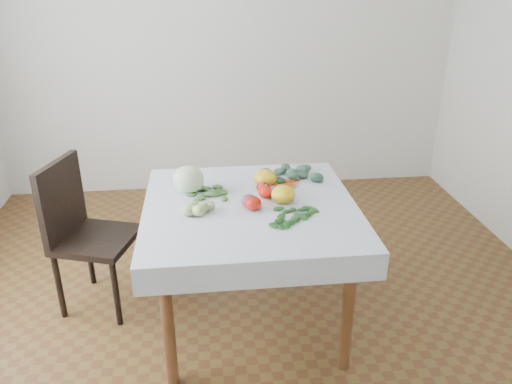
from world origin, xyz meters
TOP-DOWN VIEW (x-y plane):
  - ground at (0.00, 0.00)m, footprint 4.00×4.00m
  - back_wall at (0.00, 2.00)m, footprint 4.00×0.04m
  - table at (0.00, 0.00)m, footprint 1.00×1.00m
  - tablecloth at (0.00, 0.00)m, footprint 1.12×1.12m
  - chair at (-0.96, 0.29)m, footprint 0.52×0.52m
  - cabbage at (-0.33, 0.20)m, footprint 0.18×0.18m
  - tomato_a at (0.16, 0.03)m, footprint 0.11×0.11m
  - tomato_b at (0.08, 0.14)m, footprint 0.09×0.09m
  - tomato_c at (0.01, -0.07)m, footprint 0.09×0.09m
  - tomato_d at (0.09, 0.07)m, footprint 0.08×0.08m
  - heirloom_back at (0.11, 0.25)m, footprint 0.13×0.13m
  - heirloom_front at (0.18, 0.01)m, footprint 0.16×0.16m
  - onion_a at (-0.01, -0.03)m, footprint 0.11×0.11m
  - onion_b at (0.14, 0.08)m, footprint 0.08×0.08m
  - tomatillo_cluster at (-0.26, -0.05)m, footprint 0.15×0.15m
  - carrot_bunch at (0.25, 0.20)m, footprint 0.19×0.26m
  - kale_bunch at (0.28, 0.32)m, footprint 0.34×0.26m
  - basil_bunch at (0.20, -0.18)m, footprint 0.28×0.22m
  - dill_bunch at (-0.24, 0.14)m, footprint 0.23×0.20m

SIDE VIEW (x-z plane):
  - ground at x=0.00m, z-range 0.00..0.00m
  - chair at x=-0.96m, z-range 0.07..0.99m
  - table at x=0.00m, z-range 0.28..1.03m
  - tablecloth at x=0.00m, z-range 0.75..0.76m
  - basil_bunch at x=0.20m, z-range 0.76..0.77m
  - dill_bunch at x=-0.24m, z-range 0.76..0.78m
  - carrot_bunch at x=0.25m, z-range 0.76..0.78m
  - kale_bunch at x=0.28m, z-range 0.76..0.80m
  - tomatillo_cluster at x=-0.26m, z-range 0.76..0.81m
  - onion_b at x=0.14m, z-range 0.76..0.82m
  - tomato_b at x=0.08m, z-range 0.76..0.82m
  - tomato_d at x=0.09m, z-range 0.76..0.83m
  - onion_a at x=-0.01m, z-range 0.76..0.83m
  - tomato_c at x=0.01m, z-range 0.76..0.83m
  - tomato_a at x=0.16m, z-range 0.76..0.83m
  - heirloom_front at x=0.18m, z-range 0.76..0.85m
  - heirloom_back at x=0.11m, z-range 0.76..0.85m
  - cabbage at x=-0.33m, z-range 0.76..0.91m
  - back_wall at x=0.00m, z-range 0.00..2.70m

